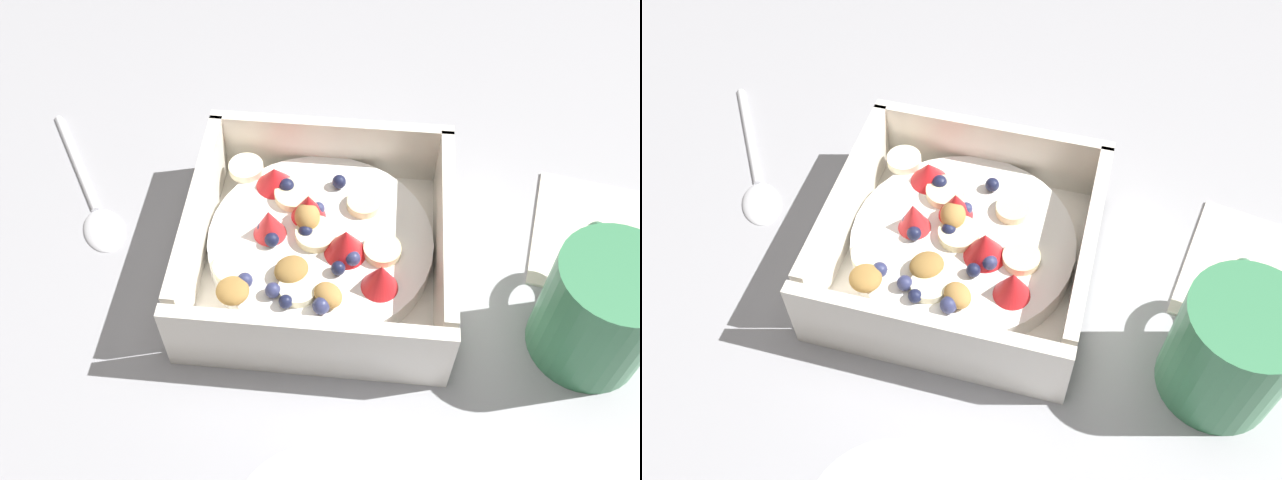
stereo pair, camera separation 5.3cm
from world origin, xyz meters
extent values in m
plane|color=#9E9EA3|center=(0.00, 0.00, 0.00)|extent=(2.40, 2.40, 0.00)
cube|color=white|center=(-0.01, 0.00, 0.01)|extent=(0.19, 0.19, 0.01)
cube|color=white|center=(-0.01, -0.09, 0.03)|extent=(0.19, 0.01, 0.06)
cube|color=white|center=(-0.01, 0.10, 0.03)|extent=(0.19, 0.01, 0.06)
cube|color=white|center=(-0.10, 0.00, 0.03)|extent=(0.01, 0.17, 0.06)
cube|color=white|center=(0.08, 0.00, 0.03)|extent=(0.01, 0.17, 0.06)
cylinder|color=white|center=(-0.01, 0.00, 0.02)|extent=(0.17, 0.17, 0.02)
cylinder|color=beige|center=(-0.04, -0.03, 0.03)|extent=(0.03, 0.03, 0.01)
cylinder|color=#F7EFC6|center=(0.05, 0.04, 0.03)|extent=(0.03, 0.03, 0.01)
cylinder|color=#F7EFC6|center=(0.00, 0.05, 0.03)|extent=(0.04, 0.04, 0.01)
cylinder|color=#F7EFC6|center=(0.06, -0.06, 0.03)|extent=(0.04, 0.04, 0.01)
cylinder|color=beige|center=(-0.06, 0.01, 0.03)|extent=(0.04, 0.04, 0.01)
cylinder|color=#F4EAB7|center=(-0.01, 0.00, 0.03)|extent=(0.04, 0.04, 0.01)
cylinder|color=beige|center=(0.01, -0.04, 0.03)|extent=(0.04, 0.04, 0.01)
cone|color=red|center=(0.03, 0.00, 0.04)|extent=(0.04, 0.04, 0.03)
cone|color=red|center=(0.03, -0.05, 0.04)|extent=(0.04, 0.04, 0.02)
cone|color=red|center=(0.00, -0.02, 0.04)|extent=(0.04, 0.04, 0.02)
cone|color=red|center=(-0.06, 0.04, 0.04)|extent=(0.03, 0.03, 0.02)
cone|color=red|center=(-0.03, 0.01, 0.04)|extent=(0.04, 0.04, 0.03)
sphere|color=#191E3D|center=(-0.03, 0.03, 0.03)|extent=(0.01, 0.01, 0.01)
sphere|color=navy|center=(0.02, 0.05, 0.03)|extent=(0.01, 0.01, 0.01)
sphere|color=navy|center=(-0.02, 0.06, 0.04)|extent=(0.01, 0.01, 0.01)
sphere|color=navy|center=(-0.04, 0.02, 0.03)|extent=(0.01, 0.01, 0.01)
sphere|color=#191E3D|center=(0.02, 0.01, 0.03)|extent=(0.01, 0.01, 0.01)
sphere|color=#191E3D|center=(0.00, 0.00, 0.03)|extent=(0.01, 0.01, 0.01)
sphere|color=#191E3D|center=(0.02, -0.04, 0.04)|extent=(0.01, 0.01, 0.01)
sphere|color=navy|center=(-0.01, -0.02, 0.03)|extent=(0.01, 0.01, 0.01)
sphere|color=navy|center=(0.04, 0.05, 0.03)|extent=(0.01, 0.01, 0.01)
sphere|color=#191E3D|center=(-0.02, -0.05, 0.03)|extent=(0.01, 0.01, 0.01)
sphere|color=#191E3D|center=(0.03, 0.00, 0.04)|extent=(0.01, 0.01, 0.01)
sphere|color=#191E3D|center=(0.01, 0.06, 0.03)|extent=(0.01, 0.01, 0.01)
ellipsoid|color=olive|center=(0.05, 0.06, 0.04)|extent=(0.03, 0.03, 0.01)
ellipsoid|color=olive|center=(0.01, 0.04, 0.04)|extent=(0.03, 0.03, 0.01)
ellipsoid|color=#AD7F42|center=(-0.02, 0.06, 0.04)|extent=(0.03, 0.03, 0.01)
ellipsoid|color=#AD7F42|center=(0.00, -0.01, 0.04)|extent=(0.02, 0.03, 0.02)
ellipsoid|color=silver|center=(0.17, -0.01, 0.00)|extent=(0.05, 0.06, 0.01)
cylinder|color=silver|center=(0.21, -0.09, 0.00)|extent=(0.07, 0.11, 0.01)
cylinder|color=#3D8456|center=(-0.21, 0.06, 0.04)|extent=(0.08, 0.08, 0.09)
torus|color=#3D8456|center=(-0.21, 0.01, 0.05)|extent=(0.01, 0.05, 0.05)
cube|color=silver|center=(-0.24, -0.04, 0.00)|extent=(0.14, 0.14, 0.01)
camera|label=1|loc=(-0.04, 0.32, 0.45)|focal=39.34mm
camera|label=2|loc=(-0.09, 0.31, 0.45)|focal=39.34mm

